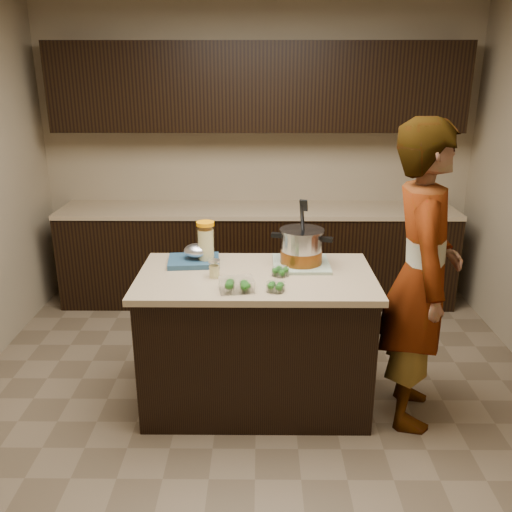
# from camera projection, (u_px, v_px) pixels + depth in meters

# --- Properties ---
(ground_plane) EXTENTS (4.00, 4.00, 0.00)m
(ground_plane) POSITION_uv_depth(u_px,v_px,m) (256.00, 399.00, 3.63)
(ground_plane) COLOR brown
(ground_plane) RESTS_ON ground
(room_shell) EXTENTS (4.04, 4.04, 2.72)m
(room_shell) POSITION_uv_depth(u_px,v_px,m) (256.00, 140.00, 3.07)
(room_shell) COLOR tan
(room_shell) RESTS_ON ground
(back_cabinets) EXTENTS (3.60, 0.63, 2.33)m
(back_cabinets) POSITION_uv_depth(u_px,v_px,m) (258.00, 202.00, 4.97)
(back_cabinets) COLOR black
(back_cabinets) RESTS_ON ground
(island) EXTENTS (1.46, 0.81, 0.90)m
(island) POSITION_uv_depth(u_px,v_px,m) (256.00, 339.00, 3.48)
(island) COLOR black
(island) RESTS_ON ground
(dish_towel) EXTENTS (0.36, 0.36, 0.02)m
(dish_towel) POSITION_uv_depth(u_px,v_px,m) (301.00, 264.00, 3.49)
(dish_towel) COLOR #5A8056
(dish_towel) RESTS_ON island
(stock_pot) EXTENTS (0.39, 0.35, 0.40)m
(stock_pot) POSITION_uv_depth(u_px,v_px,m) (301.00, 249.00, 3.45)
(stock_pot) COLOR #B7B7BC
(stock_pot) RESTS_ON dish_towel
(lemonade_pitcher) EXTENTS (0.15, 0.15, 0.28)m
(lemonade_pitcher) POSITION_uv_depth(u_px,v_px,m) (206.00, 245.00, 3.48)
(lemonade_pitcher) COLOR #D9CD84
(lemonade_pitcher) RESTS_ON island
(mason_jar) EXTENTS (0.08, 0.08, 0.12)m
(mason_jar) POSITION_uv_depth(u_px,v_px,m) (214.00, 269.00, 3.28)
(mason_jar) COLOR #D9CD84
(mason_jar) RESTS_ON island
(broccoli_tub_left) EXTENTS (0.12, 0.12, 0.05)m
(broccoli_tub_left) POSITION_uv_depth(u_px,v_px,m) (280.00, 272.00, 3.31)
(broccoli_tub_left) COLOR silver
(broccoli_tub_left) RESTS_ON island
(broccoli_tub_right) EXTENTS (0.13, 0.13, 0.05)m
(broccoli_tub_right) POSITION_uv_depth(u_px,v_px,m) (276.00, 287.00, 3.08)
(broccoli_tub_right) COLOR silver
(broccoli_tub_right) RESTS_ON island
(broccoli_tub_rect) EXTENTS (0.22, 0.17, 0.07)m
(broccoli_tub_rect) POSITION_uv_depth(u_px,v_px,m) (236.00, 285.00, 3.09)
(broccoli_tub_rect) COLOR silver
(broccoli_tub_rect) RESTS_ON island
(blue_tray) EXTENTS (0.35, 0.29, 0.12)m
(blue_tray) POSITION_uv_depth(u_px,v_px,m) (195.00, 257.00, 3.51)
(blue_tray) COLOR navy
(blue_tray) RESTS_ON island
(person) EXTENTS (0.55, 0.74, 1.86)m
(person) POSITION_uv_depth(u_px,v_px,m) (421.00, 277.00, 3.20)
(person) COLOR gray
(person) RESTS_ON ground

